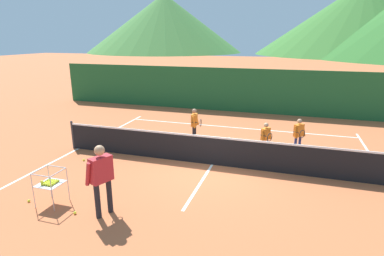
# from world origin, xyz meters

# --- Properties ---
(ground_plane) EXTENTS (120.00, 120.00, 0.00)m
(ground_plane) POSITION_xyz_m (0.00, 0.00, 0.00)
(ground_plane) COLOR #BC6038
(line_baseline_far) EXTENTS (10.30, 0.08, 0.01)m
(line_baseline_far) POSITION_xyz_m (0.00, 4.56, 0.00)
(line_baseline_far) COLOR white
(line_baseline_far) RESTS_ON ground
(line_sideline_west) EXTENTS (0.08, 10.32, 0.01)m
(line_sideline_west) POSITION_xyz_m (-5.15, 0.00, 0.00)
(line_sideline_west) COLOR white
(line_sideline_west) RESTS_ON ground
(line_service_center) EXTENTS (0.08, 5.96, 0.01)m
(line_service_center) POSITION_xyz_m (0.00, 0.00, 0.00)
(line_service_center) COLOR white
(line_service_center) RESTS_ON ground
(tennis_net) EXTENTS (10.77, 0.08, 1.05)m
(tennis_net) POSITION_xyz_m (0.00, 0.00, 0.50)
(tennis_net) COLOR #333338
(tennis_net) RESTS_ON ground
(instructor) EXTENTS (0.51, 0.85, 1.72)m
(instructor) POSITION_xyz_m (-1.71, -3.65, 1.03)
(instructor) COLOR black
(instructor) RESTS_ON ground
(student_0) EXTENTS (0.45, 0.62, 1.35)m
(student_0) POSITION_xyz_m (-1.23, 2.05, 0.81)
(student_0) COLOR black
(student_0) RESTS_ON ground
(student_1) EXTENTS (0.40, 0.67, 1.19)m
(student_1) POSITION_xyz_m (1.56, 1.36, 0.72)
(student_1) COLOR silver
(student_1) RESTS_ON ground
(student_2) EXTENTS (0.44, 0.69, 1.26)m
(student_2) POSITION_xyz_m (2.66, 1.97, 0.76)
(student_2) COLOR navy
(student_2) RESTS_ON ground
(ball_cart) EXTENTS (0.58, 0.58, 0.90)m
(ball_cart) POSITION_xyz_m (-3.22, -3.62, 0.58)
(ball_cart) COLOR #B7B7BC
(ball_cart) RESTS_ON ground
(tennis_ball_0) EXTENTS (0.07, 0.07, 0.07)m
(tennis_ball_0) POSITION_xyz_m (-4.22, -0.98, 0.03)
(tennis_ball_0) COLOR yellow
(tennis_ball_0) RESTS_ON ground
(tennis_ball_1) EXTENTS (0.07, 0.07, 0.07)m
(tennis_ball_1) POSITION_xyz_m (-2.89, -1.73, 0.03)
(tennis_ball_1) COLOR yellow
(tennis_ball_1) RESTS_ON ground
(tennis_ball_3) EXTENTS (0.07, 0.07, 0.07)m
(tennis_ball_3) POSITION_xyz_m (-2.12, -2.76, 0.03)
(tennis_ball_3) COLOR yellow
(tennis_ball_3) RESTS_ON ground
(tennis_ball_4) EXTENTS (0.07, 0.07, 0.07)m
(tennis_ball_4) POSITION_xyz_m (-3.86, -3.73, 0.03)
(tennis_ball_4) COLOR yellow
(tennis_ball_4) RESTS_ON ground
(tennis_ball_5) EXTENTS (0.07, 0.07, 0.07)m
(tennis_ball_5) POSITION_xyz_m (-2.38, -3.86, 0.03)
(tennis_ball_5) COLOR yellow
(tennis_ball_5) RESTS_ON ground
(windscreen_fence) EXTENTS (22.67, 0.08, 2.40)m
(windscreen_fence) POSITION_xyz_m (0.00, 7.78, 1.20)
(windscreen_fence) COLOR #1E5B2D
(windscreen_fence) RESTS_ON ground
(hill_0) EXTENTS (47.50, 47.50, 16.25)m
(hill_0) POSITION_xyz_m (16.94, 74.77, 8.12)
(hill_0) COLOR #38702D
(hill_0) RESTS_ON ground
(hill_1) EXTENTS (41.50, 41.50, 15.09)m
(hill_1) POSITION_xyz_m (-31.42, 73.37, 7.55)
(hill_1) COLOR #427A38
(hill_1) RESTS_ON ground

